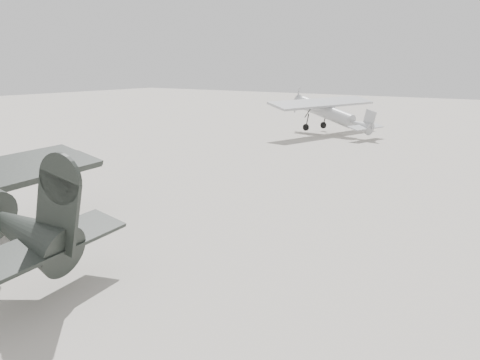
{
  "coord_description": "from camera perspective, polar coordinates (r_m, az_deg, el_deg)",
  "views": [
    {
      "loc": [
        10.64,
        -11.06,
        5.89
      ],
      "look_at": [
        0.63,
        3.64,
        1.5
      ],
      "focal_mm": 35.0,
      "sensor_mm": 36.0,
      "label": 1
    }
  ],
  "objects": [
    {
      "name": "ground",
      "position": [
        16.44,
        -9.08,
        -7.31
      ],
      "size": [
        160.0,
        160.0,
        0.0
      ],
      "primitive_type": "plane",
      "color": "#AAA297",
      "rests_on": "ground"
    },
    {
      "name": "highwing_monoplane",
      "position": [
        41.58,
        10.82,
        8.42
      ],
      "size": [
        8.58,
        11.96,
        3.39
      ],
      "rotation": [
        0.0,
        0.23,
        -0.27
      ],
      "color": "#ADAFB2",
      "rests_on": "ground"
    }
  ]
}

